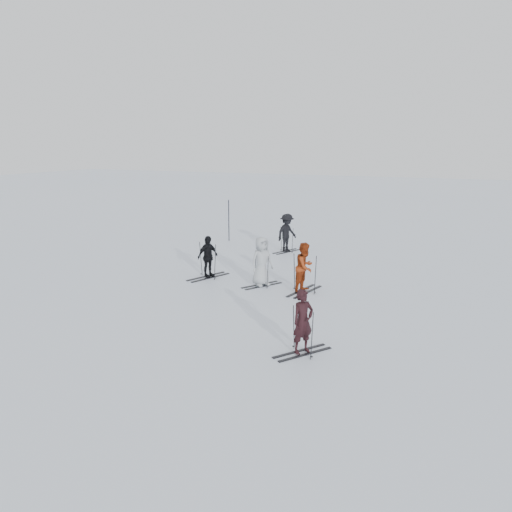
# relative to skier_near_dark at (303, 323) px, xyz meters

# --- Properties ---
(ground) EXTENTS (120.00, 120.00, 0.00)m
(ground) POSITION_rel_skier_near_dark_xyz_m (-3.49, 4.17, -0.78)
(ground) COLOR silver
(ground) RESTS_ON ground
(skier_near_dark) EXTENTS (0.63, 0.68, 1.56)m
(skier_near_dark) POSITION_rel_skier_near_dark_xyz_m (0.00, 0.00, 0.00)
(skier_near_dark) COLOR black
(skier_near_dark) RESTS_ON ground
(skier_red) EXTENTS (0.79, 0.93, 1.67)m
(skier_red) POSITION_rel_skier_near_dark_xyz_m (-1.55, 4.85, 0.05)
(skier_red) COLOR maroon
(skier_red) RESTS_ON ground
(skier_grey) EXTENTS (0.91, 1.01, 1.73)m
(skier_grey) POSITION_rel_skier_near_dark_xyz_m (-3.17, 4.94, 0.08)
(skier_grey) COLOR #A5ABAE
(skier_grey) RESTS_ON ground
(skier_uphill_left) EXTENTS (0.69, 0.99, 1.55)m
(skier_uphill_left) POSITION_rel_skier_near_dark_xyz_m (-5.45, 5.16, -0.01)
(skier_uphill_left) COLOR black
(skier_uphill_left) RESTS_ON ground
(skier_uphill_far) EXTENTS (1.03, 1.29, 1.74)m
(skier_uphill_far) POSITION_rel_skier_near_dark_xyz_m (-4.30, 10.57, 0.09)
(skier_uphill_far) COLOR black
(skier_uphill_far) RESTS_ON ground
(skis_near_dark) EXTENTS (1.80, 1.61, 1.17)m
(skis_near_dark) POSITION_rel_skier_near_dark_xyz_m (0.00, 0.00, -0.20)
(skis_near_dark) COLOR black
(skis_near_dark) RESTS_ON ground
(skis_red) EXTENTS (1.99, 1.33, 1.34)m
(skis_red) POSITION_rel_skier_near_dark_xyz_m (-1.55, 4.85, -0.11)
(skis_red) COLOR black
(skis_red) RESTS_ON ground
(skis_grey) EXTENTS (1.82, 1.56, 1.17)m
(skis_grey) POSITION_rel_skier_near_dark_xyz_m (-3.17, 4.94, -0.20)
(skis_grey) COLOR black
(skis_grey) RESTS_ON ground
(skis_uphill_left) EXTENTS (2.09, 1.60, 1.36)m
(skis_uphill_left) POSITION_rel_skier_near_dark_xyz_m (-5.45, 5.16, -0.10)
(skis_uphill_left) COLOR black
(skis_uphill_left) RESTS_ON ground
(skis_uphill_far) EXTENTS (1.82, 1.41, 1.18)m
(skis_uphill_far) POSITION_rel_skier_near_dark_xyz_m (-4.30, 10.57, -0.19)
(skis_uphill_far) COLOR black
(skis_uphill_far) RESTS_ON ground
(piste_marker) EXTENTS (0.05, 0.05, 2.10)m
(piste_marker) POSITION_rel_skier_near_dark_xyz_m (-7.95, 11.89, 0.27)
(piste_marker) COLOR black
(piste_marker) RESTS_ON ground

